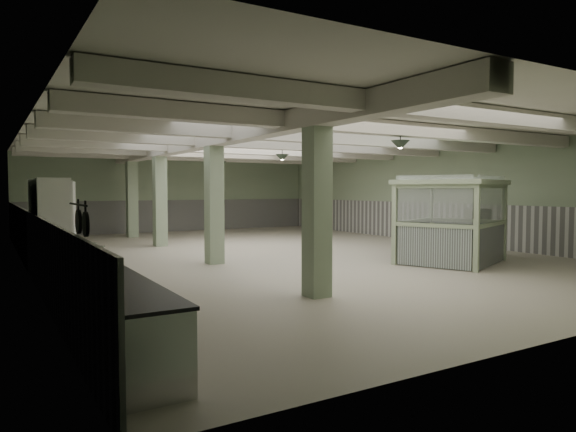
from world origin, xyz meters
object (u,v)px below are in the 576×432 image
prep_counter (104,308)px  guard_booth (451,205)px  walkin_cooler (50,228)px  filing_cabinet (478,232)px

prep_counter → guard_booth: (9.72, 2.84, 1.13)m
walkin_cooler → guard_booth: guard_booth is taller
walkin_cooler → guard_booth: (9.80, -2.67, 0.43)m
guard_booth → filing_cabinet: bearing=-5.0°
prep_counter → walkin_cooler: walkin_cooler is taller
prep_counter → filing_cabinet: (11.56, 3.43, 0.26)m
prep_counter → guard_booth: 10.19m
prep_counter → walkin_cooler: 5.56m
guard_booth → filing_cabinet: 2.12m
prep_counter → guard_booth: bearing=16.3°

